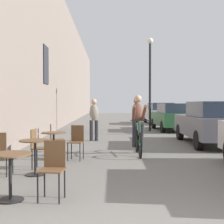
% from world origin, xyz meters
% --- Properties ---
extents(building_facade_left, '(0.54, 68.00, 8.16)m').
position_xyz_m(building_facade_left, '(-3.45, 14.00, 4.08)').
color(building_facade_left, gray).
rests_on(building_facade_left, ground_plane).
extents(cafe_table_near, '(0.64, 0.64, 0.72)m').
position_xyz_m(cafe_table_near, '(-1.91, 2.16, 0.52)').
color(cafe_table_near, black).
rests_on(cafe_table_near, ground_plane).
extents(cafe_chair_near_toward_street, '(0.42, 0.42, 0.89)m').
position_xyz_m(cafe_chair_near_toward_street, '(-1.28, 2.24, 0.52)').
color(cafe_chair_near_toward_street, black).
rests_on(cafe_chair_near_toward_street, ground_plane).
extents(cafe_table_mid, '(0.64, 0.64, 0.72)m').
position_xyz_m(cafe_table_mid, '(-1.92, 3.88, 0.52)').
color(cafe_table_mid, black).
rests_on(cafe_table_mid, ground_plane).
extents(cafe_chair_mid_toward_street, '(0.42, 0.42, 0.89)m').
position_xyz_m(cafe_chair_mid_toward_street, '(-2.00, 4.51, 0.52)').
color(cafe_chair_mid_toward_street, black).
rests_on(cafe_chair_mid_toward_street, ground_plane).
extents(cafe_chair_mid_toward_wall, '(0.41, 0.41, 0.89)m').
position_xyz_m(cafe_chair_mid_toward_wall, '(-2.60, 3.80, 0.52)').
color(cafe_chair_mid_toward_wall, black).
rests_on(cafe_chair_mid_toward_wall, ground_plane).
extents(cafe_table_far, '(0.64, 0.64, 0.72)m').
position_xyz_m(cafe_table_far, '(-1.83, 5.60, 0.52)').
color(cafe_table_far, black).
rests_on(cafe_table_far, ground_plane).
extents(cafe_chair_far_toward_street, '(0.45, 0.45, 0.89)m').
position_xyz_m(cafe_chair_far_toward_street, '(-1.90, 6.19, 0.52)').
color(cafe_chair_far_toward_street, black).
rests_on(cafe_chair_far_toward_street, ground_plane).
extents(cafe_chair_far_toward_wall, '(0.44, 0.44, 0.89)m').
position_xyz_m(cafe_chair_far_toward_wall, '(-1.25, 5.67, 0.52)').
color(cafe_chair_far_toward_wall, black).
rests_on(cafe_chair_far_toward_wall, ground_plane).
extents(cyclist_on_bicycle, '(0.52, 1.76, 1.74)m').
position_xyz_m(cyclist_on_bicycle, '(0.45, 6.51, 0.81)').
color(cyclist_on_bicycle, black).
rests_on(cyclist_on_bicycle, ground_plane).
extents(pedestrian_near, '(0.36, 0.27, 1.64)m').
position_xyz_m(pedestrian_near, '(-0.96, 9.80, 0.92)').
color(pedestrian_near, '#26262D').
rests_on(pedestrian_near, ground_plane).
extents(pedestrian_mid, '(0.36, 0.27, 1.68)m').
position_xyz_m(pedestrian_mid, '(0.91, 12.32, 0.94)').
color(pedestrian_mid, '#26262D').
rests_on(pedestrian_mid, ground_plane).
extents(street_lamp, '(0.32, 0.32, 4.90)m').
position_xyz_m(street_lamp, '(1.81, 14.11, 3.11)').
color(street_lamp, black).
rests_on(street_lamp, ground_plane).
extents(parked_car_second, '(1.89, 4.33, 1.53)m').
position_xyz_m(parked_car_second, '(3.26, 8.55, 0.79)').
color(parked_car_second, '#595960').
rests_on(parked_car_second, ground_plane).
extents(parked_car_third, '(1.82, 4.14, 1.46)m').
position_xyz_m(parked_car_third, '(3.08, 14.42, 0.76)').
color(parked_car_third, '#23512D').
rests_on(parked_car_third, ground_plane).
extents(parked_car_fourth, '(1.86, 4.25, 1.50)m').
position_xyz_m(parked_car_fourth, '(3.28, 20.03, 0.78)').
color(parked_car_fourth, '#B7B7BC').
rests_on(parked_car_fourth, ground_plane).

